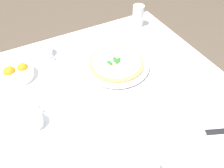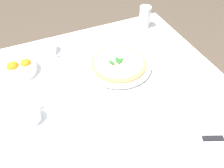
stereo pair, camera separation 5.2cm
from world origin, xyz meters
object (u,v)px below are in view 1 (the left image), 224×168
at_px(water_glass_far_right, 138,17).
at_px(citrus_bowl, 17,72).
at_px(coffee_cup_right_edge, 45,51).
at_px(napkin_folded, 202,135).
at_px(coffee_cup_center_back, 33,121).
at_px(pizza_plate, 117,65).
at_px(pizza, 117,63).
at_px(dinner_knife, 202,133).
at_px(menu_card, 149,157).

relative_size(water_glass_far_right, citrus_bowl, 0.80).
xyz_separation_m(coffee_cup_right_edge, napkin_folded, (-0.37, 0.72, -0.02)).
bearing_deg(coffee_cup_right_edge, coffee_cup_center_back, 67.72).
distance_m(pizza_plate, water_glass_far_right, 0.39).
distance_m(pizza, dinner_knife, 0.49).
xyz_separation_m(water_glass_far_right, menu_card, (0.42, 0.74, -0.02)).
distance_m(coffee_cup_right_edge, napkin_folded, 0.81).
relative_size(pizza, dinner_knife, 1.40).
xyz_separation_m(pizza_plate, napkin_folded, (-0.09, 0.48, -0.00)).
xyz_separation_m(coffee_cup_right_edge, dinner_knife, (-0.36, 0.72, -0.00)).
xyz_separation_m(coffee_cup_center_back, dinner_knife, (-0.52, 0.33, -0.00)).
bearing_deg(napkin_folded, coffee_cup_center_back, -15.23).
height_order(pizza_plate, citrus_bowl, citrus_bowl).
distance_m(water_glass_far_right, dinner_knife, 0.78).
bearing_deg(menu_card, napkin_folded, -106.53).
distance_m(napkin_folded, dinner_knife, 0.01).
bearing_deg(pizza, citrus_bowl, -19.19).
distance_m(coffee_cup_right_edge, water_glass_far_right, 0.56).
bearing_deg(coffee_cup_right_edge, water_glass_far_right, -177.30).
height_order(dinner_knife, citrus_bowl, citrus_bowl).
relative_size(pizza_plate, water_glass_far_right, 2.60).
distance_m(pizza_plate, citrus_bowl, 0.46).
bearing_deg(dinner_knife, napkin_folded, -180.00).
relative_size(pizza_plate, napkin_folded, 1.26).
distance_m(coffee_cup_center_back, citrus_bowl, 0.30).
height_order(coffee_cup_center_back, coffee_cup_right_edge, coffee_cup_right_edge).
relative_size(pizza, citrus_bowl, 1.75).
xyz_separation_m(napkin_folded, dinner_knife, (0.00, -0.00, 0.01)).
xyz_separation_m(napkin_folded, citrus_bowl, (0.52, -0.63, 0.02)).
bearing_deg(pizza, menu_card, 73.77).
xyz_separation_m(pizza, coffee_cup_right_edge, (0.28, -0.24, 0.00)).
bearing_deg(pizza_plate, coffee_cup_right_edge, -41.11).
xyz_separation_m(pizza, napkin_folded, (-0.09, 0.48, -0.01)).
xyz_separation_m(pizza, citrus_bowl, (0.43, -0.15, 0.00)).
height_order(pizza_plate, water_glass_far_right, water_glass_far_right).
bearing_deg(dinner_knife, pizza, -56.90).
distance_m(coffee_cup_center_back, menu_card, 0.44).
height_order(pizza, coffee_cup_center_back, coffee_cup_center_back).
bearing_deg(pizza, coffee_cup_right_edge, -41.11).
relative_size(coffee_cup_right_edge, menu_card, 1.47).
bearing_deg(water_glass_far_right, pizza_plate, 43.10).
bearing_deg(water_glass_far_right, pizza, 43.08).
xyz_separation_m(citrus_bowl, menu_card, (-0.30, 0.62, 0.00)).
bearing_deg(napkin_folded, dinner_knife, -5.50).
xyz_separation_m(coffee_cup_right_edge, water_glass_far_right, (-0.56, -0.03, 0.02)).
distance_m(napkin_folded, menu_card, 0.23).
height_order(pizza, coffee_cup_right_edge, coffee_cup_right_edge).
distance_m(pizza_plate, dinner_knife, 0.49).
bearing_deg(menu_card, coffee_cup_center_back, 29.04).
relative_size(pizza_plate, citrus_bowl, 2.08).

